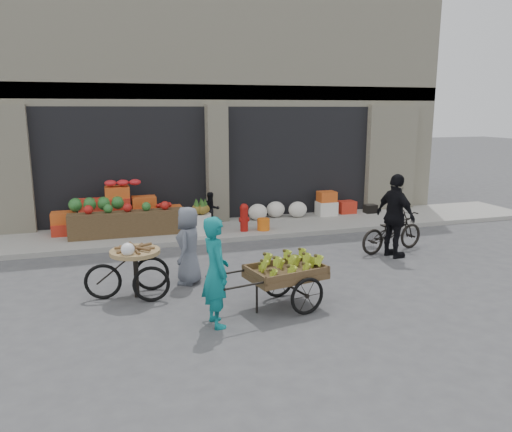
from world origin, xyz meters
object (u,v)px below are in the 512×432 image
object	(u,v)px
vendor_woman	(216,272)
fire_hydrant	(244,216)
orange_bucket	(263,224)
cyclist	(395,216)
tricycle_cart	(135,265)
pineapple_bin	(201,224)
vendor_grey	(189,245)
banana_cart	(283,271)
seated_person	(211,210)
bicycle	(392,232)

from	to	relation	value
vendor_woman	fire_hydrant	bearing A→B (deg)	-27.19
orange_bucket	cyclist	world-z (taller)	cyclist
tricycle_cart	pineapple_bin	bearing A→B (deg)	68.99
pineapple_bin	vendor_woman	xyz separation A→B (m)	(-0.77, -5.07, 0.46)
vendor_grey	cyclist	world-z (taller)	cyclist
orange_bucket	banana_cart	size ratio (longest dim) A/B	0.15
seated_person	vendor_grey	size ratio (longest dim) A/B	0.65
fire_hydrant	tricycle_cart	xyz separation A→B (m)	(-2.93, -3.51, 0.06)
banana_cart	cyclist	bearing A→B (deg)	19.27
tricycle_cart	vendor_grey	size ratio (longest dim) A/B	1.01
pineapple_bin	orange_bucket	world-z (taller)	pineapple_bin
orange_bucket	tricycle_cart	world-z (taller)	tricycle_cart
tricycle_cart	bicycle	distance (m)	5.83
banana_cart	vendor_grey	bearing A→B (deg)	116.17
tricycle_cart	bicycle	world-z (taller)	tricycle_cart
fire_hydrant	pineapple_bin	bearing A→B (deg)	177.40
orange_bucket	banana_cart	distance (m)	4.81
bicycle	vendor_grey	bearing A→B (deg)	87.21
orange_bucket	vendor_grey	xyz separation A→B (m)	(-2.44, -3.02, 0.45)
bicycle	banana_cart	bearing A→B (deg)	112.49
tricycle_cart	vendor_woman	bearing A→B (deg)	-48.89
fire_hydrant	vendor_grey	distance (m)	3.64
vendor_woman	cyclist	xyz separation A→B (m)	(4.46, 2.27, 0.08)
vendor_grey	bicycle	world-z (taller)	vendor_grey
tricycle_cart	seated_person	bearing A→B (deg)	68.00
fire_hydrant	tricycle_cart	size ratio (longest dim) A/B	0.49
pineapple_bin	orange_bucket	size ratio (longest dim) A/B	1.62
seated_person	orange_bucket	bearing A→B (deg)	-40.26
vendor_grey	pineapple_bin	bearing A→B (deg)	-169.44
pineapple_bin	fire_hydrant	bearing A→B (deg)	-2.60
vendor_woman	bicycle	bearing A→B (deg)	-66.98
banana_cart	vendor_grey	distance (m)	2.05
pineapple_bin	vendor_woman	bearing A→B (deg)	-98.66
vendor_woman	pineapple_bin	bearing A→B (deg)	-15.39
orange_bucket	vendor_woman	bearing A→B (deg)	-115.52
fire_hydrant	vendor_grey	world-z (taller)	vendor_grey
tricycle_cart	orange_bucket	bearing A→B (deg)	51.43
pineapple_bin	bicycle	size ratio (longest dim) A/B	0.30
pineapple_bin	vendor_grey	world-z (taller)	vendor_grey
pineapple_bin	tricycle_cart	xyz separation A→B (m)	(-1.83, -3.56, 0.20)
fire_hydrant	vendor_woman	xyz separation A→B (m)	(-1.87, -5.02, 0.32)
vendor_grey	bicycle	xyz separation A→B (m)	(4.73, 0.72, -0.27)
banana_cart	fire_hydrant	bearing A→B (deg)	70.31
vendor_woman	bicycle	world-z (taller)	vendor_woman
banana_cart	bicycle	world-z (taller)	bicycle
vendor_woman	tricycle_cart	distance (m)	1.86
seated_person	vendor_grey	world-z (taller)	vendor_grey
vendor_woman	bicycle	xyz separation A→B (m)	(4.66, 2.67, -0.38)
bicycle	seated_person	bearing A→B (deg)	37.87
seated_person	tricycle_cart	xyz separation A→B (m)	(-2.23, -4.16, -0.02)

